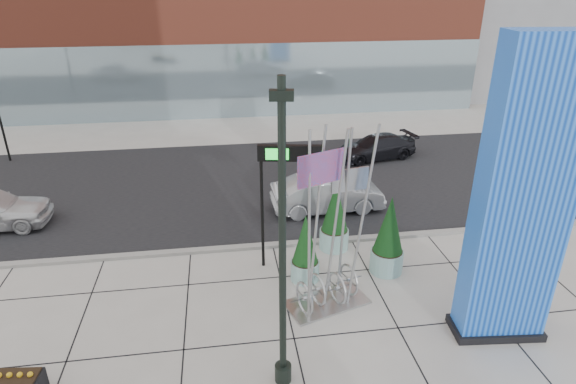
{
  "coord_description": "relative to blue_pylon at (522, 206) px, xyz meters",
  "views": [
    {
      "loc": [
        -0.68,
        -11.29,
        9.16
      ],
      "look_at": [
        1.27,
        2.0,
        3.09
      ],
      "focal_mm": 30.0,
      "sensor_mm": 36.0,
      "label": 1
    }
  ],
  "objects": [
    {
      "name": "ground",
      "position": [
        -6.64,
        1.51,
        -3.92
      ],
      "size": [
        160.0,
        160.0,
        0.0
      ],
      "primitive_type": "plane",
      "color": "#9E9991",
      "rests_on": "ground"
    },
    {
      "name": "street_asphalt",
      "position": [
        -6.64,
        11.51,
        -3.91
      ],
      "size": [
        80.0,
        12.0,
        0.02
      ],
      "primitive_type": "cube",
      "color": "black",
      "rests_on": "ground"
    },
    {
      "name": "curb_edge",
      "position": [
        -6.64,
        5.51,
        -3.86
      ],
      "size": [
        80.0,
        0.3,
        0.12
      ],
      "primitive_type": "cube",
      "color": "gray",
      "rests_on": "ground"
    },
    {
      "name": "tower_podium",
      "position": [
        -5.64,
        28.51,
        1.58
      ],
      "size": [
        34.0,
        10.0,
        11.0
      ],
      "primitive_type": "cube",
      "color": "#9D422D",
      "rests_on": "ground"
    },
    {
      "name": "tower_glass_front",
      "position": [
        -5.64,
        23.71,
        -1.42
      ],
      "size": [
        34.0,
        0.6,
        5.0
      ],
      "primitive_type": "cube",
      "color": "#8CA5B2",
      "rests_on": "ground"
    },
    {
      "name": "blue_pylon",
      "position": [
        0.0,
        0.0,
        0.0
      ],
      "size": [
        2.52,
        1.3,
        8.11
      ],
      "rotation": [
        0.0,
        0.0,
        -0.09
      ],
      "color": "#0B3BAE",
      "rests_on": "ground"
    },
    {
      "name": "lamp_post",
      "position": [
        -6.14,
        -0.91,
        -0.86
      ],
      "size": [
        0.49,
        0.41,
        7.48
      ],
      "rotation": [
        0.0,
        0.0,
        -0.15
      ],
      "color": "black",
      "rests_on": "ground"
    },
    {
      "name": "public_art_sculpture",
      "position": [
        -4.38,
        1.92,
        -2.45
      ],
      "size": [
        2.73,
        1.93,
        5.61
      ],
      "rotation": [
        0.0,
        0.0,
        0.31
      ],
      "color": "#A9ABAE",
      "rests_on": "ground"
    },
    {
      "name": "overhead_street_sign",
      "position": [
        -5.36,
        4.31,
        -0.17
      ],
      "size": [
        2.06,
        0.51,
        4.37
      ],
      "rotation": [
        0.0,
        0.0,
        -0.16
      ],
      "color": "black",
      "rests_on": "ground"
    },
    {
      "name": "round_planter_east",
      "position": [
        -2.04,
        3.38,
        -2.62
      ],
      "size": [
        1.1,
        1.1,
        2.76
      ],
      "color": "#86B4AF",
      "rests_on": "ground"
    },
    {
      "name": "round_planter_mid",
      "position": [
        -3.44,
        5.11,
        -2.67
      ],
      "size": [
        1.05,
        1.05,
        2.63
      ],
      "color": "#86B4AF",
      "rests_on": "ground"
    },
    {
      "name": "round_planter_west",
      "position": [
        -4.84,
        3.31,
        -2.81
      ],
      "size": [
        0.94,
        0.94,
        2.35
      ],
      "color": "#86B4AF",
      "rests_on": "ground"
    },
    {
      "name": "car_silver_mid",
      "position": [
        -3.01,
        8.15,
        -3.15
      ],
      "size": [
        4.77,
        1.85,
        1.55
      ],
      "primitive_type": "imported",
      "rotation": [
        0.0,
        0.0,
        1.62
      ],
      "color": "#A2A4A9",
      "rests_on": "ground"
    },
    {
      "name": "car_dark_east",
      "position": [
        1.0,
        13.99,
        -3.28
      ],
      "size": [
        4.7,
        2.7,
        1.28
      ],
      "primitive_type": "imported",
      "rotation": [
        0.0,
        0.0,
        -1.36
      ],
      "color": "black",
      "rests_on": "ground"
    },
    {
      "name": "traffic_signal",
      "position": [
        -18.64,
        16.51,
        -1.62
      ],
      "size": [
        0.15,
        0.18,
        4.1
      ],
      "color": "black",
      "rests_on": "ground"
    }
  ]
}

